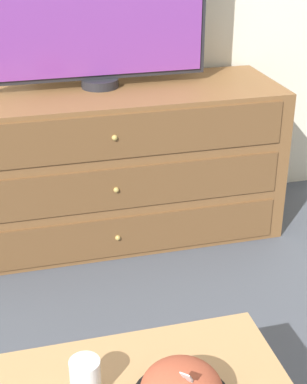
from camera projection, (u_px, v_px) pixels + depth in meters
The scene contains 4 objects.
ground_plane at pixel (112, 203), 3.15m from camera, with size 12.00×12.00×0.00m, color #474C56.
dresser at pixel (105, 165), 2.72m from camera, with size 1.60×0.54×0.71m.
tv at pixel (97, 9), 2.47m from camera, with size 0.96×0.17×0.65m.
drink_cup at pixel (86, 380), 1.39m from camera, with size 0.07×0.07×0.10m.
Camera 1 is at (-0.48, -2.76, 1.45)m, focal length 55.00 mm.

